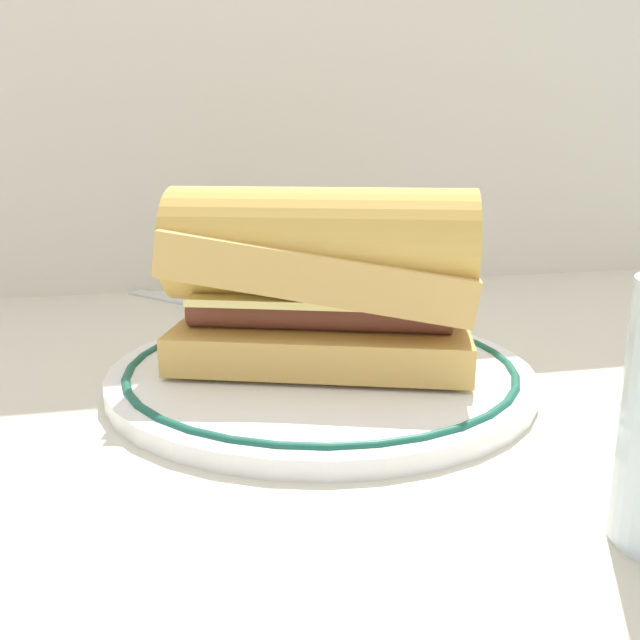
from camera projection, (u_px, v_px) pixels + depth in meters
name	position (u px, v px, depth m)	size (l,w,h in m)	color
ground_plane	(294.00, 384.00, 0.48)	(1.50, 1.50, 0.00)	beige
wall_back	(232.00, 11.00, 0.73)	(1.50, 0.02, 0.60)	silver
plate	(320.00, 371.00, 0.49)	(0.30, 0.30, 0.01)	white
sausage_sandwich	(320.00, 275.00, 0.47)	(0.22, 0.15, 0.12)	#D8A856
butter_knife	(192.00, 300.00, 0.72)	(0.11, 0.13, 0.01)	silver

